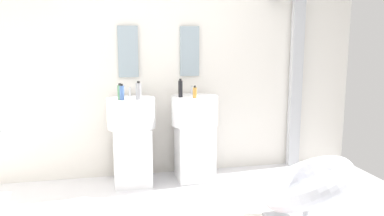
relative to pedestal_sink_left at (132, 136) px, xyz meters
name	(u,v)px	position (x,y,z in m)	size (l,w,h in m)	color
rear_partition	(159,63)	(0.35, 0.34, 0.77)	(4.80, 0.10, 2.60)	silver
pedestal_sink_left	(132,136)	(0.00, 0.00, 0.00)	(0.51, 0.51, 1.05)	white
pedestal_sink_right	(195,133)	(0.70, 0.00, 0.00)	(0.51, 0.51, 1.05)	white
vanity_mirror_left	(128,52)	(0.00, 0.27, 0.90)	(0.22, 0.03, 0.56)	#8C9EA8
vanity_mirror_right	(190,51)	(0.70, 0.27, 0.90)	(0.22, 0.03, 0.56)	#8C9EA8
shower_column	(295,80)	(1.99, 0.21, 0.55)	(0.49, 0.24, 2.05)	#B7BABF
lounge_chair	(307,189)	(1.33, -1.37, -0.18)	(1.03, 1.03, 0.65)	#B7BABF
soap_bottle_blue	(122,92)	(-0.09, -0.10, 0.49)	(0.05, 0.05, 0.17)	#4C72B7
soap_bottle_amber	(195,92)	(0.67, -0.13, 0.48)	(0.04, 0.04, 0.13)	#C68C38
soap_bottle_green	(120,92)	(-0.11, -0.07, 0.49)	(0.05, 0.05, 0.17)	#59996B
soap_bottle_black	(180,89)	(0.53, -0.04, 0.51)	(0.05, 0.05, 0.20)	black
soap_bottle_grey	(139,91)	(0.08, -0.11, 0.50)	(0.06, 0.06, 0.19)	#99999E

